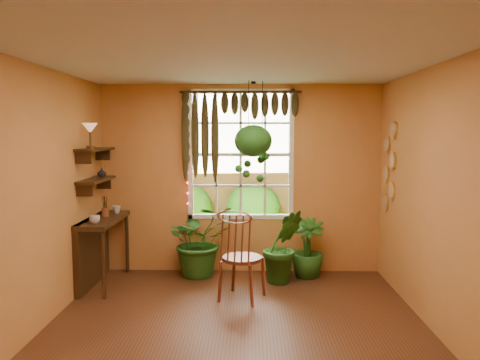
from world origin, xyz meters
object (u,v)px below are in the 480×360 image
object	(u,v)px
hanging_basket	(253,143)
windsor_chair	(241,270)
counter_ledge	(96,243)
potted_plant_left	(200,240)
potted_plant_mid	(283,246)

from	to	relation	value
hanging_basket	windsor_chair	bearing A→B (deg)	-99.97
counter_ledge	potted_plant_left	xyz separation A→B (m)	(1.34, 0.41, -0.05)
windsor_chair	potted_plant_mid	size ratio (longest dim) A/B	1.29
counter_ledge	hanging_basket	size ratio (longest dim) A/B	0.88
potted_plant_left	potted_plant_mid	distance (m)	1.18
windsor_chair	potted_plant_mid	world-z (taller)	windsor_chair
windsor_chair	potted_plant_left	distance (m)	1.14
hanging_basket	potted_plant_left	bearing A→B (deg)	172.04
counter_ledge	potted_plant_mid	bearing A→B (deg)	2.95
potted_plant_mid	counter_ledge	bearing A→B (deg)	-177.05
hanging_basket	potted_plant_mid	bearing A→B (deg)	-24.25
counter_ledge	potted_plant_left	size ratio (longest dim) A/B	1.19
windsor_chair	potted_plant_mid	distance (m)	0.88
counter_ledge	hanging_basket	distance (m)	2.49
counter_ledge	windsor_chair	xyz separation A→B (m)	(1.94, -0.54, -0.18)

